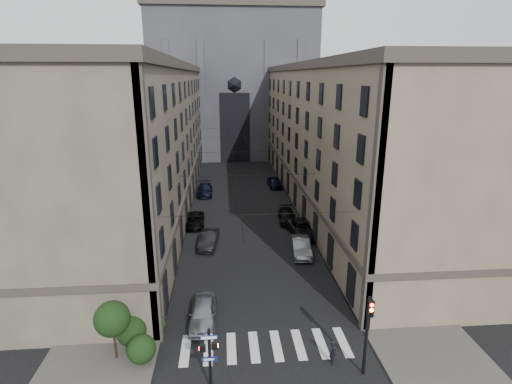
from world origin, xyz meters
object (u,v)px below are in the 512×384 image
object	(u,v)px
car_left_far	(205,190)
car_right_far	(275,182)
car_left_midfar	(194,220)
traffic_light_right	(368,327)
car_left_near	(203,313)
gothic_tower	(233,73)
pedestrian	(333,352)
car_left_midnear	(209,239)
pedestrian_signal_left	(209,355)
car_right_midfar	(287,216)
car_right_near	(301,247)
car_right_midnear	(303,228)

from	to	relation	value
car_left_far	car_right_far	world-z (taller)	car_right_far
car_left_midfar	traffic_light_right	bearing A→B (deg)	-67.18
car_left_near	car_left_midfar	bearing A→B (deg)	97.62
gothic_tower	pedestrian	distance (m)	74.01
car_left_midnear	car_left_midfar	distance (m)	6.46
gothic_tower	pedestrian_signal_left	distance (m)	75.15
car_right_midfar	traffic_light_right	bearing A→B (deg)	-85.39
car_right_far	pedestrian	size ratio (longest dim) A/B	2.90
car_right_near	car_right_midfar	bearing A→B (deg)	93.87
car_left_far	car_right_midfar	xyz separation A→B (m)	(10.52, -12.45, -0.07)
car_left_midfar	car_right_near	size ratio (longest dim) A/B	1.05
car_left_midfar	car_left_far	world-z (taller)	car_left_far
car_left_midfar	car_right_midfar	size ratio (longest dim) A/B	1.03
gothic_tower	car_right_midnear	xyz separation A→B (m)	(6.20, -51.26, -16.98)
traffic_light_right	car_right_near	size ratio (longest dim) A/B	1.05
gothic_tower	car_right_near	xyz separation A→B (m)	(5.03, -56.13, -16.98)
pedestrian_signal_left	traffic_light_right	world-z (taller)	traffic_light_right
car_right_midnear	pedestrian	xyz separation A→B (m)	(-2.21, -20.67, 0.01)
car_left_near	car_right_midfar	xyz separation A→B (m)	(9.33, 20.14, -0.08)
car_right_midnear	car_right_midfar	size ratio (longest dim) A/B	1.16
car_right_midfar	pedestrian	world-z (taller)	pedestrian
car_left_midfar	pedestrian	xyz separation A→B (m)	(10.13, -24.65, 0.10)
car_left_near	car_right_near	bearing A→B (deg)	51.52
gothic_tower	car_right_midfar	distance (m)	50.09
pedestrian_signal_left	car_left_midfar	world-z (taller)	pedestrian_signal_left
car_right_midnear	pedestrian	distance (m)	20.79
car_left_midnear	gothic_tower	bearing A→B (deg)	92.39
car_left_midnear	car_right_far	size ratio (longest dim) A/B	0.99
car_right_midfar	car_right_far	distance (m)	15.84
pedestrian_signal_left	car_left_midnear	xyz separation A→B (m)	(-0.69, 20.01, -1.54)
car_right_near	car_right_midfar	size ratio (longest dim) A/B	0.98
car_left_midfar	car_right_midfar	xyz separation A→B (m)	(11.27, 0.47, 0.01)
car_right_midnear	car_left_near	bearing A→B (deg)	-130.58
car_right_far	car_right_near	bearing A→B (deg)	-95.31
car_left_midnear	car_right_near	size ratio (longest dim) A/B	0.96
car_left_near	car_right_midfar	distance (m)	22.20
car_right_midfar	pedestrian	xyz separation A→B (m)	(-1.14, -25.12, 0.09)
car_right_midnear	car_right_far	distance (m)	20.29
car_right_near	car_left_near	bearing A→B (deg)	-126.00
car_left_near	car_right_midnear	world-z (taller)	car_right_midnear
car_left_near	car_right_near	distance (m)	14.23
car_left_far	car_left_midfar	bearing A→B (deg)	-94.06
car_right_near	gothic_tower	bearing A→B (deg)	99.58
gothic_tower	car_right_midfar	bearing A→B (deg)	-83.75
car_left_midnear	car_right_midnear	distance (m)	10.63
pedestrian_signal_left	car_left_midfar	xyz separation A→B (m)	(-2.63, 26.18, -1.60)
gothic_tower	traffic_light_right	distance (m)	74.67
car_right_near	car_right_far	size ratio (longest dim) A/B	1.04
car_right_midfar	car_left_far	bearing A→B (deg)	133.77
gothic_tower	car_right_far	distance (m)	35.78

